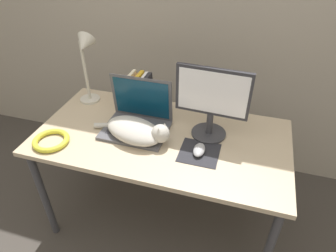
{
  "coord_description": "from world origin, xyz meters",
  "views": [
    {
      "loc": [
        0.42,
        -0.91,
        1.77
      ],
      "look_at": [
        0.05,
        0.33,
        0.83
      ],
      "focal_mm": 32.0,
      "sensor_mm": 36.0,
      "label": 1
    }
  ],
  "objects_px": {
    "laptop": "(137,120)",
    "cat": "(137,131)",
    "computer_mouse": "(199,150)",
    "book_row": "(139,91)",
    "external_monitor": "(212,100)",
    "cable_coil": "(51,140)",
    "desk_lamp": "(85,57)"
  },
  "relations": [
    {
      "from": "external_monitor",
      "to": "desk_lamp",
      "type": "bearing_deg",
      "value": 171.73
    },
    {
      "from": "cat",
      "to": "cable_coil",
      "type": "bearing_deg",
      "value": -158.62
    },
    {
      "from": "book_row",
      "to": "computer_mouse",
      "type": "bearing_deg",
      "value": -37.52
    },
    {
      "from": "laptop",
      "to": "external_monitor",
      "type": "xyz_separation_m",
      "value": [
        0.41,
        0.06,
        0.17
      ]
    },
    {
      "from": "cat",
      "to": "computer_mouse",
      "type": "bearing_deg",
      "value": -3.47
    },
    {
      "from": "external_monitor",
      "to": "book_row",
      "type": "xyz_separation_m",
      "value": [
        -0.49,
        0.19,
        -0.12
      ]
    },
    {
      "from": "laptop",
      "to": "book_row",
      "type": "xyz_separation_m",
      "value": [
        -0.08,
        0.25,
        0.05
      ]
    },
    {
      "from": "desk_lamp",
      "to": "cable_coil",
      "type": "bearing_deg",
      "value": -92.51
    },
    {
      "from": "external_monitor",
      "to": "cable_coil",
      "type": "height_order",
      "value": "external_monitor"
    },
    {
      "from": "laptop",
      "to": "book_row",
      "type": "bearing_deg",
      "value": 107.87
    },
    {
      "from": "computer_mouse",
      "to": "book_row",
      "type": "distance_m",
      "value": 0.6
    },
    {
      "from": "cat",
      "to": "computer_mouse",
      "type": "height_order",
      "value": "cat"
    },
    {
      "from": "external_monitor",
      "to": "cable_coil",
      "type": "xyz_separation_m",
      "value": [
        -0.81,
        -0.32,
        -0.21
      ]
    },
    {
      "from": "laptop",
      "to": "cat",
      "type": "xyz_separation_m",
      "value": [
        0.03,
        -0.09,
        -0.0
      ]
    },
    {
      "from": "cat",
      "to": "book_row",
      "type": "bearing_deg",
      "value": 108.47
    },
    {
      "from": "book_row",
      "to": "desk_lamp",
      "type": "height_order",
      "value": "desk_lamp"
    },
    {
      "from": "external_monitor",
      "to": "computer_mouse",
      "type": "distance_m",
      "value": 0.27
    },
    {
      "from": "cat",
      "to": "desk_lamp",
      "type": "distance_m",
      "value": 0.56
    },
    {
      "from": "computer_mouse",
      "to": "cable_coil",
      "type": "distance_m",
      "value": 0.81
    },
    {
      "from": "cat",
      "to": "book_row",
      "type": "relative_size",
      "value": 2.21
    },
    {
      "from": "laptop",
      "to": "computer_mouse",
      "type": "relative_size",
      "value": 3.29
    },
    {
      "from": "desk_lamp",
      "to": "cat",
      "type": "bearing_deg",
      "value": -32.6
    },
    {
      "from": "computer_mouse",
      "to": "desk_lamp",
      "type": "bearing_deg",
      "value": 159.51
    },
    {
      "from": "laptop",
      "to": "book_row",
      "type": "height_order",
      "value": "laptop"
    },
    {
      "from": "cat",
      "to": "cable_coil",
      "type": "distance_m",
      "value": 0.47
    },
    {
      "from": "cat",
      "to": "desk_lamp",
      "type": "height_order",
      "value": "desk_lamp"
    },
    {
      "from": "cat",
      "to": "laptop",
      "type": "bearing_deg",
      "value": 110.05
    },
    {
      "from": "laptop",
      "to": "cat",
      "type": "bearing_deg",
      "value": -69.95
    },
    {
      "from": "computer_mouse",
      "to": "cable_coil",
      "type": "xyz_separation_m",
      "value": [
        -0.79,
        -0.15,
        -0.0
      ]
    },
    {
      "from": "laptop",
      "to": "cable_coil",
      "type": "xyz_separation_m",
      "value": [
        -0.4,
        -0.26,
        -0.04
      ]
    },
    {
      "from": "laptop",
      "to": "book_row",
      "type": "distance_m",
      "value": 0.26
    },
    {
      "from": "laptop",
      "to": "book_row",
      "type": "relative_size",
      "value": 1.71
    }
  ]
}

